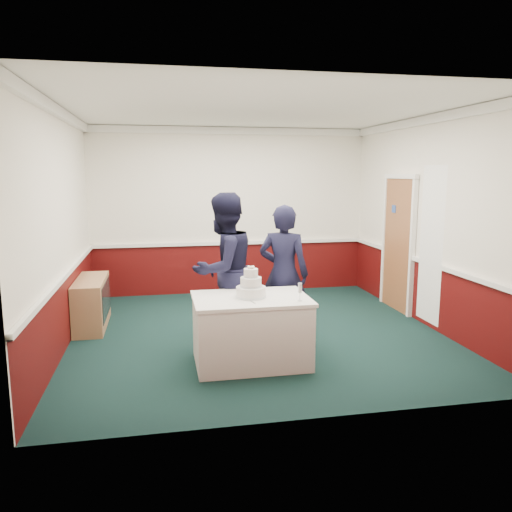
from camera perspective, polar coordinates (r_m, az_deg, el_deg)
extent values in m
plane|color=black|center=(7.01, 0.15, -8.77)|extent=(5.00, 5.00, 0.00)
cube|color=white|center=(9.12, -2.88, 5.11)|extent=(5.00, 0.05, 3.00)
cube|color=white|center=(6.67, -21.23, 2.87)|extent=(0.05, 5.00, 3.00)
cube|color=white|center=(7.57, 18.90, 3.71)|extent=(0.05, 5.00, 3.00)
cube|color=white|center=(6.70, 0.16, 16.18)|extent=(5.00, 5.00, 0.05)
cube|color=#470909|center=(9.26, -2.83, -1.38)|extent=(5.00, 0.02, 0.90)
cube|color=white|center=(9.18, -2.85, 1.49)|extent=(4.98, 0.05, 0.06)
cube|color=white|center=(9.11, -2.95, 14.10)|extent=(5.00, 0.08, 0.12)
cube|color=#8F5F33|center=(8.31, 15.95, 1.21)|extent=(0.05, 0.90, 2.10)
cube|color=#234799|center=(8.37, 15.48, 5.21)|extent=(0.01, 0.12, 0.12)
cube|color=white|center=(7.36, 19.37, 1.18)|extent=(0.02, 0.60, 2.20)
cube|color=#98704A|center=(7.56, -18.28, -5.12)|extent=(0.40, 1.20, 0.70)
cube|color=black|center=(7.53, -16.74, -4.72)|extent=(0.01, 1.00, 0.50)
cube|color=white|center=(5.84, -0.58, -8.62)|extent=(1.28, 0.88, 0.76)
cube|color=white|center=(5.73, -0.58, -4.91)|extent=(1.32, 0.92, 0.04)
cylinder|color=white|center=(5.71, -0.58, -4.13)|extent=(0.34, 0.34, 0.12)
cylinder|color=silver|center=(5.72, -0.58, -4.59)|extent=(0.35, 0.35, 0.03)
cylinder|color=white|center=(5.68, -0.59, -3.00)|extent=(0.24, 0.24, 0.11)
cylinder|color=silver|center=(5.69, -0.59, -3.43)|extent=(0.25, 0.25, 0.02)
cylinder|color=white|center=(5.66, -0.59, -1.97)|extent=(0.16, 0.16, 0.10)
cylinder|color=silver|center=(5.67, -0.59, -2.35)|extent=(0.17, 0.17, 0.02)
sphere|color=#EDE5C9|center=(5.65, -0.59, -1.30)|extent=(0.03, 0.03, 0.03)
sphere|color=#EDE5C9|center=(5.67, -0.34, -1.26)|extent=(0.03, 0.03, 0.03)
sphere|color=#EDE5C9|center=(5.67, -0.83, -1.26)|extent=(0.03, 0.03, 0.03)
sphere|color=#EDE5C9|center=(5.63, -0.37, -1.33)|extent=(0.03, 0.03, 0.03)
sphere|color=#EDE5C9|center=(5.63, -0.83, -1.33)|extent=(0.03, 0.03, 0.03)
cube|color=silver|center=(5.53, -0.51, -5.20)|extent=(0.06, 0.22, 0.00)
cylinder|color=silver|center=(5.57, 5.03, -5.12)|extent=(0.05, 0.05, 0.01)
cylinder|color=silver|center=(5.56, 5.04, -4.65)|extent=(0.01, 0.01, 0.09)
cylinder|color=silver|center=(5.54, 5.05, -3.64)|extent=(0.04, 0.04, 0.11)
imported|color=black|center=(6.34, -3.71, -1.60)|extent=(1.20, 1.17, 1.95)
imported|color=black|center=(6.48, 3.17, -2.05)|extent=(0.78, 0.68, 1.80)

